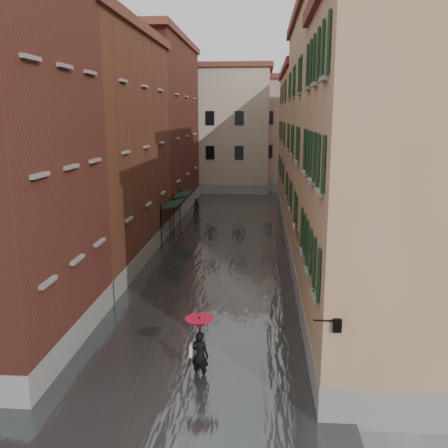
% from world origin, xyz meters
% --- Properties ---
extents(ground, '(120.00, 120.00, 0.00)m').
position_xyz_m(ground, '(0.00, 0.00, 0.00)').
color(ground, '#555457').
rests_on(ground, ground).
extents(floodwater, '(10.00, 60.00, 0.20)m').
position_xyz_m(floodwater, '(0.00, 13.00, 0.10)').
color(floodwater, '#424649').
rests_on(floodwater, ground).
extents(building_left_mid, '(6.00, 14.00, 12.50)m').
position_xyz_m(building_left_mid, '(-7.00, 9.00, 6.25)').
color(building_left_mid, brown).
rests_on(building_left_mid, ground).
extents(building_left_far, '(6.00, 16.00, 14.00)m').
position_xyz_m(building_left_far, '(-7.00, 24.00, 7.00)').
color(building_left_far, maroon).
rests_on(building_left_far, ground).
extents(building_right_near, '(6.00, 8.00, 11.50)m').
position_xyz_m(building_right_near, '(7.00, -2.00, 5.75)').
color(building_right_near, '#97734E').
rests_on(building_right_near, ground).
extents(building_right_mid, '(6.00, 14.00, 13.00)m').
position_xyz_m(building_right_mid, '(7.00, 9.00, 6.50)').
color(building_right_mid, tan).
rests_on(building_right_mid, ground).
extents(building_right_far, '(6.00, 16.00, 11.50)m').
position_xyz_m(building_right_far, '(7.00, 24.00, 5.75)').
color(building_right_far, '#97734E').
rests_on(building_right_far, ground).
extents(building_end_cream, '(12.00, 9.00, 13.00)m').
position_xyz_m(building_end_cream, '(-3.00, 38.00, 6.50)').
color(building_end_cream, '#AFA78B').
rests_on(building_end_cream, ground).
extents(building_end_pink, '(10.00, 9.00, 12.00)m').
position_xyz_m(building_end_pink, '(6.00, 40.00, 6.00)').
color(building_end_pink, tan).
rests_on(building_end_pink, ground).
extents(awning_near, '(1.09, 3.11, 2.80)m').
position_xyz_m(awning_near, '(-3.48, 13.85, 2.47)').
color(awning_near, black).
rests_on(awning_near, ground).
extents(awning_far, '(1.09, 3.05, 2.80)m').
position_xyz_m(awning_far, '(-3.49, 18.16, 2.47)').
color(awning_far, black).
rests_on(awning_far, ground).
extents(wall_lantern, '(0.71, 0.22, 0.35)m').
position_xyz_m(wall_lantern, '(4.33, -6.00, 3.01)').
color(wall_lantern, black).
rests_on(wall_lantern, ground).
extents(window_planters, '(0.59, 8.19, 0.84)m').
position_xyz_m(window_planters, '(4.12, -0.69, 3.51)').
color(window_planters, brown).
rests_on(window_planters, ground).
extents(pedestrian_main, '(0.94, 0.94, 2.06)m').
position_xyz_m(pedestrian_main, '(0.50, -3.67, 1.25)').
color(pedestrian_main, black).
rests_on(pedestrian_main, ground).
extents(pedestrian_far, '(0.84, 0.71, 1.52)m').
position_xyz_m(pedestrian_far, '(-2.96, 22.28, 0.76)').
color(pedestrian_far, black).
rests_on(pedestrian_far, ground).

